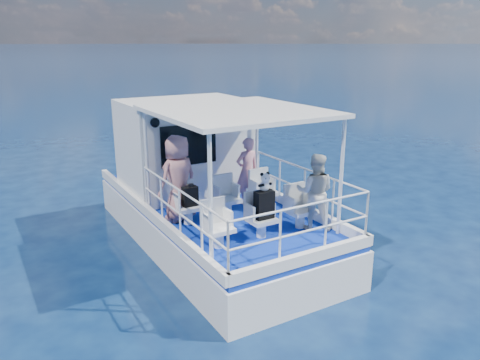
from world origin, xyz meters
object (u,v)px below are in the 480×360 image
object	(u,v)px
backpack_center	(264,205)
panda	(265,182)
passenger_stbd_aft	(315,192)
passenger_port_fwd	(178,178)

from	to	relation	value
backpack_center	panda	bearing A→B (deg)	46.60
panda	passenger_stbd_aft	bearing A→B (deg)	-7.85
backpack_center	panda	xyz separation A→B (m)	(0.02, 0.02, 0.44)
backpack_center	passenger_port_fwd	bearing A→B (deg)	121.50
passenger_stbd_aft	panda	xyz separation A→B (m)	(-1.06, 0.15, 0.33)
panda	backpack_center	bearing A→B (deg)	-133.40
passenger_stbd_aft	panda	size ratio (longest dim) A/B	4.35
passenger_stbd_aft	panda	world-z (taller)	passenger_stbd_aft
passenger_stbd_aft	panda	bearing A→B (deg)	33.18
passenger_stbd_aft	backpack_center	bearing A→B (deg)	34.33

